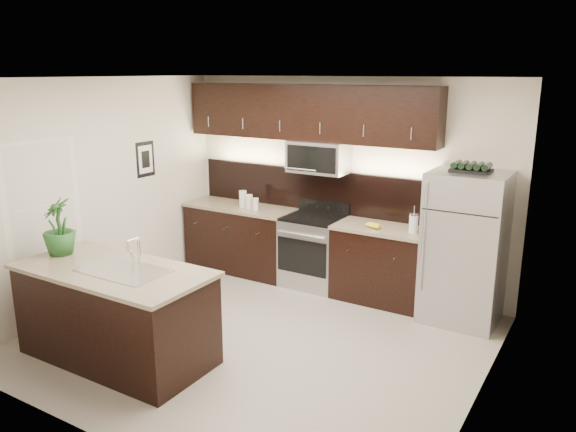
% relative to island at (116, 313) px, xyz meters
% --- Properties ---
extents(ground, '(4.50, 4.50, 0.00)m').
position_rel_island_xyz_m(ground, '(0.96, 1.02, -0.47)').
color(ground, gray).
rests_on(ground, ground).
extents(room_walls, '(4.52, 4.02, 2.71)m').
position_rel_island_xyz_m(room_walls, '(0.85, 0.99, 1.22)').
color(room_walls, beige).
rests_on(room_walls, ground).
extents(counter_run, '(3.51, 0.65, 0.94)m').
position_rel_island_xyz_m(counter_run, '(0.51, 2.71, -0.00)').
color(counter_run, black).
rests_on(counter_run, ground).
extents(upper_fixtures, '(3.49, 0.40, 1.66)m').
position_rel_island_xyz_m(upper_fixtures, '(0.53, 2.86, 1.67)').
color(upper_fixtures, black).
rests_on(upper_fixtures, counter_run).
extents(island, '(1.96, 0.96, 0.94)m').
position_rel_island_xyz_m(island, '(0.00, 0.00, 0.00)').
color(island, black).
rests_on(island, ground).
extents(sink_faucet, '(0.84, 0.50, 0.28)m').
position_rel_island_xyz_m(sink_faucet, '(0.15, 0.01, 0.48)').
color(sink_faucet, silver).
rests_on(sink_faucet, island).
extents(refrigerator, '(0.83, 0.75, 1.71)m').
position_rel_island_xyz_m(refrigerator, '(2.66, 2.65, 0.38)').
color(refrigerator, '#B2B2B7').
rests_on(refrigerator, ground).
extents(wine_rack, '(0.42, 0.26, 0.10)m').
position_rel_island_xyz_m(wine_rack, '(2.66, 2.65, 1.29)').
color(wine_rack, black).
rests_on(wine_rack, refrigerator).
extents(plant, '(0.42, 0.42, 0.58)m').
position_rel_island_xyz_m(plant, '(-0.78, 0.03, 0.76)').
color(plant, '#215220').
rests_on(plant, island).
extents(canisters, '(0.34, 0.15, 0.23)m').
position_rel_island_xyz_m(canisters, '(-0.28, 2.64, 0.57)').
color(canisters, silver).
rests_on(canisters, counter_run).
extents(french_press, '(0.11, 0.11, 0.31)m').
position_rel_island_xyz_m(french_press, '(2.05, 2.66, 0.58)').
color(french_press, silver).
rests_on(french_press, counter_run).
extents(bananas, '(0.25, 0.22, 0.06)m').
position_rel_island_xyz_m(bananas, '(1.53, 2.63, 0.50)').
color(bananas, gold).
rests_on(bananas, counter_run).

